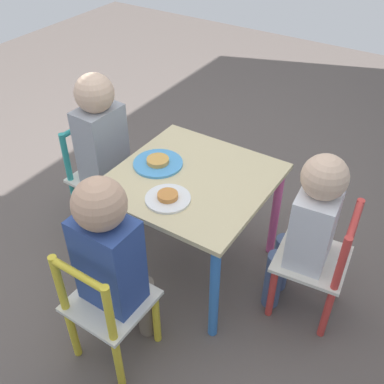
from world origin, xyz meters
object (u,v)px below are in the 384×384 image
object	(u,v)px
chair_teal	(100,178)
plate_front	(158,163)
child_front	(104,143)
kids_table	(192,192)
child_right	(112,255)
chair_yellow	(107,308)
chair_red	(317,264)
child_back	(309,224)
plate_right	(168,198)

from	to	relation	value
chair_teal	plate_front	distance (m)	0.44
child_front	plate_front	size ratio (longest dim) A/B	3.93
kids_table	child_right	bearing A→B (deg)	-0.70
chair_teal	chair_yellow	world-z (taller)	same
chair_red	child_front	bearing A→B (deg)	-93.99
kids_table	child_back	bearing A→B (deg)	95.92
chair_yellow	child_right	distance (m)	0.22
child_front	plate_right	world-z (taller)	child_front
child_right	plate_right	world-z (taller)	child_right
child_right	child_back	world-z (taller)	child_right
plate_front	chair_teal	bearing A→B (deg)	-93.70
chair_teal	child_back	distance (m)	1.01
chair_yellow	plate_front	size ratio (longest dim) A/B	2.59
chair_teal	child_front	distance (m)	0.22
child_front	kids_table	bearing A→B (deg)	-90.00
child_front	child_right	bearing A→B (deg)	-134.04
chair_teal	child_front	bearing A→B (deg)	-90.00
chair_red	chair_yellow	bearing A→B (deg)	-48.31
chair_red	plate_front	size ratio (longest dim) A/B	2.59
child_front	child_right	xyz separation A→B (m)	(0.49, 0.46, -0.01)
chair_teal	child_back	xyz separation A→B (m)	(-0.02, 0.99, 0.18)
chair_teal	child_back	bearing A→B (deg)	-86.02
kids_table	plate_front	world-z (taller)	plate_front
chair_red	plate_right	world-z (taller)	chair_red
chair_red	chair_teal	bearing A→B (deg)	-94.24
child_back	plate_front	xyz separation A→B (m)	(0.05, -0.63, 0.06)
chair_yellow	chair_red	size ratio (longest dim) A/B	1.00
child_front	chair_teal	bearing A→B (deg)	90.00
chair_red	child_right	xyz separation A→B (m)	(0.52, -0.53, 0.21)
chair_red	child_right	bearing A→B (deg)	-51.36
chair_teal	plate_right	bearing A→B (deg)	-106.82
child_right	plate_front	size ratio (longest dim) A/B	3.85
kids_table	chair_yellow	size ratio (longest dim) A/B	1.15
chair_red	plate_right	xyz separation A→B (m)	(0.22, -0.53, 0.24)
kids_table	chair_red	distance (m)	0.55
kids_table	plate_right	world-z (taller)	plate_right
child_back	plate_front	world-z (taller)	child_back
chair_yellow	plate_front	distance (m)	0.60
chair_red	child_right	world-z (taller)	child_right
chair_teal	chair_red	size ratio (longest dim) A/B	1.00
child_front	plate_front	world-z (taller)	child_front
chair_yellow	child_right	bearing A→B (deg)	-90.00
chair_yellow	child_right	size ratio (longest dim) A/B	0.67
kids_table	plate_front	distance (m)	0.18
chair_red	plate_right	bearing A→B (deg)	-73.53
kids_table	child_front	size ratio (longest dim) A/B	0.76
chair_teal	child_back	world-z (taller)	child_back
chair_yellow	child_front	bearing A→B (deg)	-49.23
chair_red	child_back	xyz separation A→B (m)	(0.01, -0.06, 0.18)
kids_table	plate_front	xyz separation A→B (m)	(-0.00, -0.16, 0.08)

